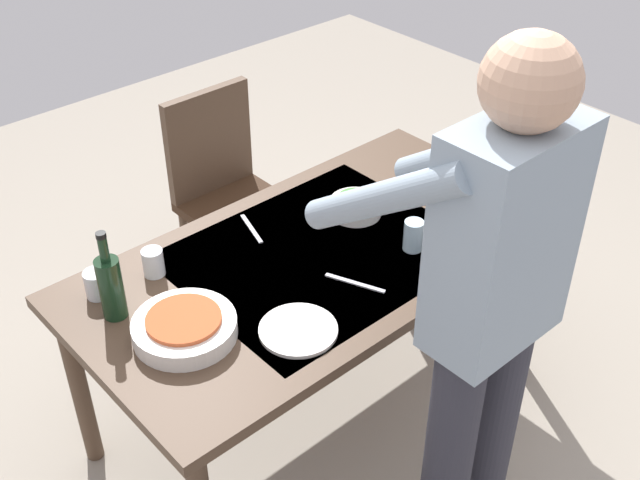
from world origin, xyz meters
The scene contains 15 objects.
ground_plane centered at (0.00, 0.00, 0.00)m, with size 6.00×6.00×0.00m, color #9E9384.
dining_table centered at (0.00, 0.00, 0.65)m, with size 1.64×0.86×0.72m.
chair_near centered at (-0.20, -0.81, 0.53)m, with size 0.40×0.40×0.91m.
person_server centered at (0.05, 0.69, 0.96)m, with size 0.42×0.61×1.69m.
wine_bottle centered at (0.66, -0.17, 0.83)m, with size 0.07×0.07×0.30m.
wine_glass_left centered at (-0.38, 0.21, 0.83)m, with size 0.07×0.07×0.15m.
wine_glass_right centered at (-0.37, 0.35, 0.83)m, with size 0.07×0.07×0.15m.
water_cup_near_left centered at (-0.24, 0.19, 0.78)m, with size 0.07×0.07×0.11m, color silver.
water_cup_near_right centered at (0.65, -0.29, 0.77)m, with size 0.07×0.07×0.09m, color silver.
water_cup_far_left centered at (0.46, -0.26, 0.77)m, with size 0.07×0.07×0.09m, color silver.
serving_bowl_pasta centered at (0.55, 0.04, 0.76)m, with size 0.30×0.30×0.07m.
side_bowl_salad centered at (-0.25, -0.09, 0.76)m, with size 0.18×0.18×0.07m.
dinner_plate_near centered at (0.30, 0.24, 0.73)m, with size 0.23×0.23×0.01m, color white.
table_knife centered at (0.03, 0.19, 0.73)m, with size 0.01×0.20×0.01m, color silver.
table_fork centered at (0.09, -0.26, 0.73)m, with size 0.01×0.18×0.01m, color silver.
Camera 1 is at (1.40, 1.56, 2.28)m, focal length 44.77 mm.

